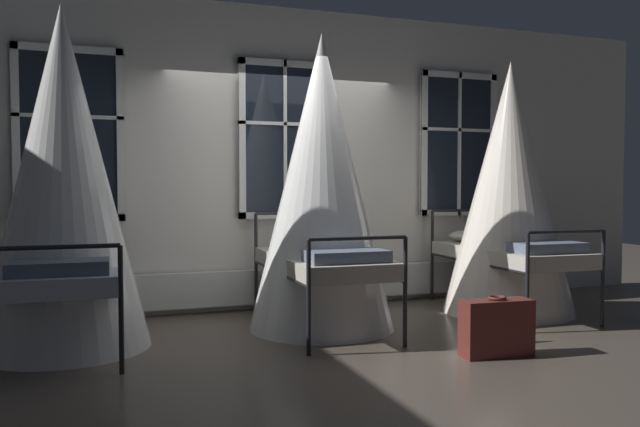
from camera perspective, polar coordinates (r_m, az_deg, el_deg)
ground at (r=6.10m, az=-0.59°, el=-10.02°), size 19.22×19.22×0.00m
back_wall_with_windows at (r=6.97m, az=-3.44°, el=4.94°), size 9.45×0.10×3.24m
window_bank at (r=6.86m, az=-3.15°, el=-0.09°), size 5.31×0.10×2.59m
cot_first at (r=5.53m, az=-21.98°, el=2.61°), size 1.35×1.84×2.78m
cot_second at (r=5.87m, az=0.15°, el=2.48°), size 1.35×1.83×2.72m
cot_third at (r=6.91m, az=16.58°, el=1.91°), size 1.35×1.84×2.61m
suitcase_dark at (r=5.19m, az=15.52°, el=-9.82°), size 0.57×0.25×0.47m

